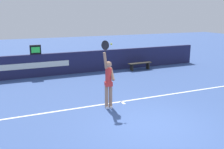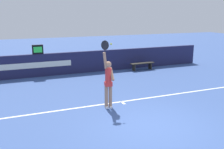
{
  "view_description": "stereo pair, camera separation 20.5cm",
  "coord_description": "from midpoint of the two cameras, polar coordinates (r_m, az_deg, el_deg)",
  "views": [
    {
      "loc": [
        -4.15,
        -6.19,
        3.43
      ],
      "look_at": [
        -0.45,
        2.29,
        1.18
      ],
      "focal_mm": 40.87,
      "sensor_mm": 36.0,
      "label": 1
    },
    {
      "loc": [
        -3.96,
        -6.27,
        3.43
      ],
      "look_at": [
        -0.45,
        2.29,
        1.18
      ],
      "focal_mm": 40.87,
      "sensor_mm": 36.0,
      "label": 2
    }
  ],
  "objects": [
    {
      "name": "ground_plane",
      "position": [
        8.19,
        9.96,
        -11.3
      ],
      "size": [
        60.0,
        60.0,
        0.0
      ],
      "primitive_type": "plane",
      "color": "#37518C"
    },
    {
      "name": "court_lines",
      "position": [
        7.84,
        11.8,
        -12.56
      ],
      "size": [
        11.24,
        5.89,
        0.0
      ],
      "color": "white",
      "rests_on": "ground"
    },
    {
      "name": "tennis_player",
      "position": [
        9.22,
        -0.21,
        -1.34
      ],
      "size": [
        0.46,
        0.44,
        2.51
      ],
      "color": "#A0765C",
      "rests_on": "ground"
    },
    {
      "name": "speed_display",
      "position": [
        14.3,
        -15.9,
        5.41
      ],
      "size": [
        0.57,
        0.19,
        0.5
      ],
      "color": "black",
      "rests_on": "back_wall"
    },
    {
      "name": "back_wall",
      "position": [
        14.93,
        -6.13,
        2.78
      ],
      "size": [
        15.75,
        0.22,
        1.25
      ],
      "color": "#1E2044",
      "rests_on": "ground"
    },
    {
      "name": "courtside_bench_near",
      "position": [
        15.69,
        7.14,
        2.25
      ],
      "size": [
        1.54,
        0.42,
        0.45
      ],
      "color": "#28241D",
      "rests_on": "ground"
    },
    {
      "name": "tennis_ball",
      "position": [
        9.0,
        0.45,
        6.83
      ],
      "size": [
        0.07,
        0.07,
        0.07
      ],
      "color": "#C9DA32"
    }
  ]
}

